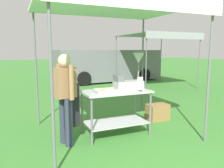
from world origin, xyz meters
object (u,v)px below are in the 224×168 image
(donut_fryer, at_px, (130,77))
(supply_crate, at_px, (158,112))
(donut_cart, at_px, (116,103))
(menu_sign, at_px, (140,85))
(neighbour_tent, at_px, (156,36))
(van_grey, at_px, (108,65))
(vendor, at_px, (66,95))
(stall_canopy, at_px, (114,10))
(donut_tray, at_px, (106,92))

(donut_fryer, bearing_deg, supply_crate, 25.96)
(donut_cart, distance_m, menu_sign, 0.59)
(donut_fryer, height_order, neighbour_tent, neighbour_tent)
(menu_sign, xyz_separation_m, supply_crate, (0.92, 0.69, -0.82))
(menu_sign, xyz_separation_m, van_grey, (2.49, 7.62, -0.13))
(van_grey, bearing_deg, vendor, -117.50)
(supply_crate, bearing_deg, neighbour_tent, 56.57)
(donut_fryer, xyz_separation_m, supply_crate, (1.03, 0.50, -0.95))
(supply_crate, relative_size, neighbour_tent, 0.17)
(donut_fryer, relative_size, supply_crate, 1.46)
(menu_sign, distance_m, supply_crate, 1.41)
(donut_fryer, relative_size, neighbour_tent, 0.25)
(stall_canopy, xyz_separation_m, van_grey, (2.89, 7.30, -1.55))
(supply_crate, xyz_separation_m, van_grey, (1.57, 6.93, 0.68))
(stall_canopy, xyz_separation_m, donut_tray, (-0.27, -0.24, -1.52))
(stall_canopy, height_order, donut_cart, stall_canopy)
(donut_tray, height_order, supply_crate, donut_tray)
(donut_cart, distance_m, vendor, 1.04)
(donut_fryer, bearing_deg, menu_sign, -60.26)
(donut_cart, relative_size, donut_fryer, 1.74)
(donut_tray, height_order, donut_fryer, donut_fryer)
(stall_canopy, distance_m, vendor, 1.84)
(supply_crate, bearing_deg, van_grey, 77.22)
(stall_canopy, height_order, menu_sign, stall_canopy)
(van_grey, relative_size, neighbour_tent, 1.95)
(donut_tray, distance_m, menu_sign, 0.68)
(stall_canopy, relative_size, donut_fryer, 3.89)
(donut_cart, xyz_separation_m, supply_crate, (1.32, 0.47, -0.46))
(menu_sign, distance_m, neighbour_tent, 6.50)
(vendor, height_order, supply_crate, vendor)
(stall_canopy, height_order, van_grey, stall_canopy)
(donut_cart, distance_m, van_grey, 7.95)
(donut_tray, xyz_separation_m, supply_crate, (1.59, 0.61, -0.72))
(vendor, height_order, van_grey, van_grey)
(donut_cart, xyz_separation_m, neighbour_tent, (4.22, 4.86, 1.67))
(donut_tray, bearing_deg, vendor, 174.99)
(stall_canopy, bearing_deg, menu_sign, -38.74)
(donut_tray, relative_size, donut_fryer, 0.57)
(menu_sign, bearing_deg, donut_cart, 150.80)
(van_grey, distance_m, neighbour_tent, 3.21)
(donut_fryer, bearing_deg, donut_tray, -169.00)
(donut_cart, height_order, van_grey, van_grey)
(stall_canopy, relative_size, neighbour_tent, 0.98)
(vendor, bearing_deg, donut_cart, 4.47)
(stall_canopy, distance_m, neighbour_tent, 6.37)
(donut_fryer, bearing_deg, van_grey, 70.73)
(stall_canopy, relative_size, supply_crate, 5.67)
(donut_fryer, xyz_separation_m, neighbour_tent, (3.93, 4.90, 1.18))
(donut_tray, relative_size, supply_crate, 0.84)
(donut_tray, distance_m, neighbour_tent, 6.87)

